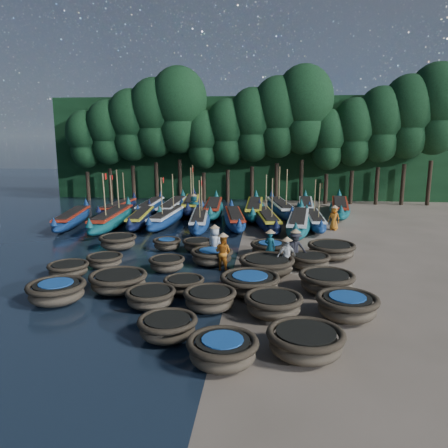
# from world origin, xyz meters

# --- Properties ---
(ground) EXTENTS (120.00, 120.00, 0.00)m
(ground) POSITION_xyz_m (0.00, 0.00, 0.00)
(ground) COLOR gray
(ground) RESTS_ON ground
(foliage_wall) EXTENTS (40.00, 3.00, 10.00)m
(foliage_wall) POSITION_xyz_m (0.00, 23.50, 5.00)
(foliage_wall) COLOR black
(foliage_wall) RESTS_ON ground
(coracle_2) EXTENTS (1.89, 1.89, 0.72)m
(coracle_2) POSITION_xyz_m (-1.49, -8.84, 0.41)
(coracle_2) COLOR brown
(coracle_2) RESTS_ON ground
(coracle_3) EXTENTS (2.02, 2.02, 0.80)m
(coracle_3) POSITION_xyz_m (0.38, -10.28, 0.47)
(coracle_3) COLOR brown
(coracle_3) RESTS_ON ground
(coracle_4) EXTENTS (2.35, 2.35, 0.82)m
(coracle_4) POSITION_xyz_m (2.68, -9.55, 0.47)
(coracle_4) COLOR brown
(coracle_4) RESTS_ON ground
(coracle_5) EXTENTS (2.21, 2.21, 0.82)m
(coracle_5) POSITION_xyz_m (-6.34, -6.31, 0.48)
(coracle_5) COLOR brown
(coracle_5) RESTS_ON ground
(coracle_6) EXTENTS (2.28, 2.28, 0.69)m
(coracle_6) POSITION_xyz_m (-2.70, -6.33, 0.39)
(coracle_6) COLOR brown
(coracle_6) RESTS_ON ground
(coracle_7) EXTENTS (1.95, 1.95, 0.76)m
(coracle_7) POSITION_xyz_m (-0.48, -6.41, 0.44)
(coracle_7) COLOR brown
(coracle_7) RESTS_ON ground
(coracle_8) EXTENTS (2.33, 2.33, 0.79)m
(coracle_8) POSITION_xyz_m (1.81, -6.76, 0.45)
(coracle_8) COLOR brown
(coracle_8) RESTS_ON ground
(coracle_9) EXTENTS (2.30, 2.30, 0.85)m
(coracle_9) POSITION_xyz_m (4.34, -6.74, 0.49)
(coracle_9) COLOR brown
(coracle_9) RESTS_ON ground
(coracle_10) EXTENTS (1.92, 1.92, 0.66)m
(coracle_10) POSITION_xyz_m (-7.29, -3.27, 0.37)
(coracle_10) COLOR brown
(coracle_10) RESTS_ON ground
(coracle_11) EXTENTS (2.36, 2.36, 0.80)m
(coracle_11) POSITION_xyz_m (-4.42, -4.90, 0.46)
(coracle_11) COLOR brown
(coracle_11) RESTS_ON ground
(coracle_12) EXTENTS (2.01, 2.01, 0.64)m
(coracle_12) POSITION_xyz_m (-1.75, -4.74, 0.36)
(coracle_12) COLOR brown
(coracle_12) RESTS_ON ground
(coracle_13) EXTENTS (2.78, 2.78, 0.80)m
(coracle_13) POSITION_xyz_m (0.90, -4.61, 0.46)
(coracle_13) COLOR brown
(coracle_13) RESTS_ON ground
(coracle_14) EXTENTS (2.43, 2.43, 0.83)m
(coracle_14) POSITION_xyz_m (3.98, -4.15, 0.47)
(coracle_14) COLOR brown
(coracle_14) RESTS_ON ground
(coracle_15) EXTENTS (1.92, 1.92, 0.63)m
(coracle_15) POSITION_xyz_m (-6.19, -1.70, 0.36)
(coracle_15) COLOR brown
(coracle_15) RESTS_ON ground
(coracle_16) EXTENTS (1.83, 1.83, 0.68)m
(coracle_16) POSITION_xyz_m (-3.08, -2.02, 0.39)
(coracle_16) COLOR brown
(coracle_16) RESTS_ON ground
(coracle_17) EXTENTS (2.26, 2.26, 0.76)m
(coracle_17) POSITION_xyz_m (-1.13, -0.72, 0.44)
(coracle_17) COLOR brown
(coracle_17) RESTS_ON ground
(coracle_18) EXTENTS (2.58, 2.58, 0.83)m
(coracle_18) POSITION_xyz_m (1.56, -2.10, 0.47)
(coracle_18) COLOR brown
(coracle_18) RESTS_ON ground
(coracle_19) EXTENTS (2.31, 2.31, 0.72)m
(coracle_19) POSITION_xyz_m (3.61, -0.97, 0.41)
(coracle_19) COLOR brown
(coracle_19) RESTS_ON ground
(coracle_20) EXTENTS (2.17, 2.17, 0.80)m
(coracle_20) POSITION_xyz_m (-6.71, 1.69, 0.46)
(coracle_20) COLOR brown
(coracle_20) RESTS_ON ground
(coracle_21) EXTENTS (1.78, 1.78, 0.63)m
(coracle_21) POSITION_xyz_m (-3.97, 1.86, 0.37)
(coracle_21) COLOR brown
(coracle_21) RESTS_ON ground
(coracle_22) EXTENTS (1.63, 1.63, 0.66)m
(coracle_22) POSITION_xyz_m (-2.25, 1.76, 0.38)
(coracle_22) COLOR brown
(coracle_22) RESTS_ON ground
(coracle_23) EXTENTS (2.55, 2.55, 0.74)m
(coracle_23) POSITION_xyz_m (1.73, 1.16, 0.43)
(coracle_23) COLOR brown
(coracle_23) RESTS_ON ground
(coracle_24) EXTENTS (2.66, 2.66, 0.82)m
(coracle_24) POSITION_xyz_m (4.88, 0.94, 0.47)
(coracle_24) COLOR brown
(coracle_24) RESTS_ON ground
(long_boat_0) EXTENTS (2.65, 8.11, 1.44)m
(long_boat_0) POSITION_xyz_m (-12.07, 7.68, 0.55)
(long_boat_0) COLOR navy
(long_boat_0) RESTS_ON ground
(long_boat_1) EXTENTS (2.03, 9.18, 3.90)m
(long_boat_1) POSITION_xyz_m (-9.13, 7.47, 0.62)
(long_boat_1) COLOR #0F5754
(long_boat_1) RESTS_ON ground
(long_boat_2) EXTENTS (2.06, 7.74, 1.37)m
(long_boat_2) POSITION_xyz_m (-7.38, 8.46, 0.52)
(long_boat_2) COLOR black
(long_boat_2) RESTS_ON ground
(long_boat_3) EXTENTS (2.00, 8.35, 3.55)m
(long_boat_3) POSITION_xyz_m (-5.47, 8.60, 0.56)
(long_boat_3) COLOR navy
(long_boat_3) RESTS_ON ground
(long_boat_4) EXTENTS (2.20, 8.12, 3.46)m
(long_boat_4) POSITION_xyz_m (-3.04, 7.78, 0.55)
(long_boat_4) COLOR navy
(long_boat_4) RESTS_ON ground
(long_boat_5) EXTENTS (2.54, 8.02, 1.43)m
(long_boat_5) POSITION_xyz_m (-0.69, 8.71, 0.54)
(long_boat_5) COLOR navy
(long_boat_5) RESTS_ON ground
(long_boat_6) EXTENTS (2.64, 8.35, 3.58)m
(long_boat_6) POSITION_xyz_m (1.54, 8.44, 0.57)
(long_boat_6) COLOR black
(long_boat_6) RESTS_ON ground
(long_boat_7) EXTENTS (2.58, 9.14, 1.62)m
(long_boat_7) POSITION_xyz_m (3.64, 7.36, 0.62)
(long_boat_7) COLOR #0F5754
(long_boat_7) RESTS_ON ground
(long_boat_8) EXTENTS (1.39, 7.57, 3.21)m
(long_boat_8) POSITION_xyz_m (4.84, 8.93, 0.51)
(long_boat_8) COLOR navy
(long_boat_8) RESTS_ON ground
(long_boat_9) EXTENTS (1.80, 7.72, 3.29)m
(long_boat_9) POSITION_xyz_m (-10.49, 12.72, 0.52)
(long_boat_9) COLOR black
(long_boat_9) RESTS_ON ground
(long_boat_10) EXTENTS (1.48, 7.88, 1.39)m
(long_boat_10) POSITION_xyz_m (-8.00, 13.48, 0.53)
(long_boat_10) COLOR navy
(long_boat_10) RESTS_ON ground
(long_boat_11) EXTENTS (1.61, 9.14, 1.61)m
(long_boat_11) POSITION_xyz_m (-5.94, 12.63, 0.61)
(long_boat_11) COLOR #0F5754
(long_boat_11) RESTS_ON ground
(long_boat_12) EXTENTS (2.55, 8.92, 3.81)m
(long_boat_12) POSITION_xyz_m (-4.78, 14.43, 0.60)
(long_boat_12) COLOR black
(long_boat_12) RESTS_ON ground
(long_boat_13) EXTENTS (2.09, 8.77, 1.55)m
(long_boat_13) POSITION_xyz_m (-2.69, 12.82, 0.59)
(long_boat_13) COLOR #0F5754
(long_boat_13) RESTS_ON ground
(long_boat_14) EXTENTS (1.62, 9.23, 1.62)m
(long_boat_14) POSITION_xyz_m (0.57, 12.63, 0.62)
(long_boat_14) COLOR #0F5754
(long_boat_14) RESTS_ON ground
(long_boat_15) EXTENTS (2.93, 8.86, 3.81)m
(long_boat_15) POSITION_xyz_m (2.62, 13.28, 0.60)
(long_boat_15) COLOR navy
(long_boat_15) RESTS_ON ground
(long_boat_16) EXTENTS (2.05, 8.40, 1.48)m
(long_boat_16) POSITION_xyz_m (4.71, 14.48, 0.56)
(long_boat_16) COLOR #0F5754
(long_boat_16) RESTS_ON ground
(long_boat_17) EXTENTS (2.84, 9.14, 1.62)m
(long_boat_17) POSITION_xyz_m (7.35, 13.97, 0.62)
(long_boat_17) COLOR #0F5754
(long_boat_17) RESTS_ON ground
(fisherman_0) EXTENTS (1.02, 0.92, 1.95)m
(fisherman_0) POSITION_xyz_m (-1.09, 0.16, 0.93)
(fisherman_0) COLOR silver
(fisherman_0) RESTS_ON ground
(fisherman_1) EXTENTS (0.71, 0.63, 1.83)m
(fisherman_1) POSITION_xyz_m (1.72, -0.17, 0.92)
(fisherman_1) COLOR #175763
(fisherman_1) RESTS_ON ground
(fisherman_2) EXTENTS (1.03, 0.95, 1.91)m
(fisherman_2) POSITION_xyz_m (-0.49, -1.49, 0.90)
(fisherman_2) COLOR orange
(fisherman_2) RESTS_ON ground
(fisherman_3) EXTENTS (1.25, 0.87, 1.97)m
(fisherman_3) POSITION_xyz_m (2.92, -0.57, 0.92)
(fisherman_3) COLOR black
(fisherman_3) RESTS_ON ground
(fisherman_4) EXTENTS (1.03, 0.79, 1.82)m
(fisherman_4) POSITION_xyz_m (2.46, -1.67, 0.88)
(fisherman_4) COLOR silver
(fisherman_4) RESTS_ON ground
(fisherman_5) EXTENTS (1.73, 0.80, 2.00)m
(fisherman_5) POSITION_xyz_m (-4.06, 11.57, 0.93)
(fisherman_5) COLOR #175763
(fisherman_5) RESTS_ON ground
(fisherman_6) EXTENTS (0.93, 0.82, 1.80)m
(fisherman_6) POSITION_xyz_m (6.05, 8.17, 0.87)
(fisherman_6) COLOR orange
(fisherman_6) RESTS_ON ground
(tree_0) EXTENTS (3.68, 3.68, 8.68)m
(tree_0) POSITION_xyz_m (-16.00, 20.00, 5.97)
(tree_0) COLOR black
(tree_0) RESTS_ON ground
(tree_1) EXTENTS (4.09, 4.09, 9.65)m
(tree_1) POSITION_xyz_m (-13.70, 20.00, 6.65)
(tree_1) COLOR black
(tree_1) RESTS_ON ground
(tree_2) EXTENTS (4.51, 4.51, 10.63)m
(tree_2) POSITION_xyz_m (-11.40, 20.00, 7.32)
(tree_2) COLOR black
(tree_2) RESTS_ON ground
(tree_3) EXTENTS (4.92, 4.92, 11.60)m
(tree_3) POSITION_xyz_m (-9.10, 20.00, 8.00)
(tree_3) COLOR black
(tree_3) RESTS_ON ground
(tree_4) EXTENTS (5.34, 5.34, 12.58)m
(tree_4) POSITION_xyz_m (-6.80, 20.00, 8.67)
(tree_4) COLOR black
(tree_4) RESTS_ON ground
(tree_5) EXTENTS (3.68, 3.68, 8.68)m
(tree_5) POSITION_xyz_m (-4.50, 20.00, 5.97)
(tree_5) COLOR black
(tree_5) RESTS_ON ground
(tree_6) EXTENTS (4.09, 4.09, 9.65)m
(tree_6) POSITION_xyz_m (-2.20, 20.00, 6.65)
(tree_6) COLOR black
(tree_6) RESTS_ON ground
(tree_7) EXTENTS (4.51, 4.51, 10.63)m
(tree_7) POSITION_xyz_m (0.10, 20.00, 7.32)
(tree_7) COLOR black
(tree_7) RESTS_ON ground
(tree_8) EXTENTS (4.92, 4.92, 11.60)m
(tree_8) POSITION_xyz_m (2.40, 20.00, 8.00)
(tree_8) COLOR black
(tree_8) RESTS_ON ground
(tree_9) EXTENTS (5.34, 5.34, 12.58)m
(tree_9) POSITION_xyz_m (4.70, 20.00, 8.67)
(tree_9) COLOR black
(tree_9) RESTS_ON ground
(tree_10) EXTENTS (3.68, 3.68, 8.68)m
(tree_10) POSITION_xyz_m (7.00, 20.00, 5.97)
(tree_10) COLOR black
(tree_10) RESTS_ON ground
(tree_11) EXTENTS (4.09, 4.09, 9.65)m
(tree_11) POSITION_xyz_m (9.30, 20.00, 6.65)
(tree_11) COLOR black
(tree_11) RESTS_ON ground
(tree_12) EXTENTS (4.51, 4.51, 10.63)m
(tree_12) POSITION_xyz_m (11.60, 20.00, 7.32)
(tree_12) COLOR black
(tree_12) RESTS_ON ground
(tree_13) EXTENTS (4.92, 4.92, 11.60)m
(tree_13) POSITION_xyz_m (13.90, 20.00, 8.00)
(tree_13) COLOR black
(tree_13) RESTS_ON ground
(tree_14) EXTENTS (5.34, 5.34, 12.58)m
(tree_14) POSITION_xyz_m (16.20, 20.00, 8.67)
(tree_14) COLOR black
(tree_14) RESTS_ON ground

